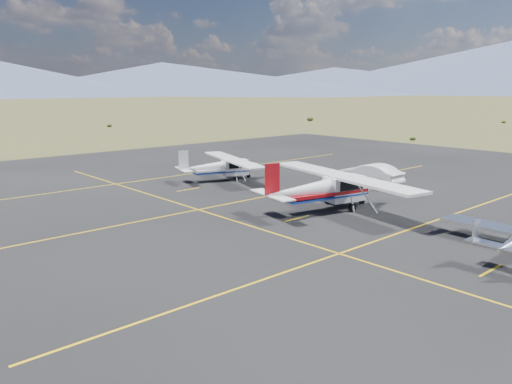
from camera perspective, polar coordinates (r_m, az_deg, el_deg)
name	(u,v)px	position (r m, az deg, el deg)	size (l,w,h in m)	color
ground	(447,237)	(26.88, 20.95, -4.88)	(1600.00, 1600.00, 0.00)	#383D1C
apron	(337,212)	(30.55, 9.27, -2.25)	(72.00, 72.00, 0.02)	black
aircraft_cessna	(326,188)	(30.58, 7.99, 0.51)	(7.89, 12.55, 3.17)	white
aircraft_plain	(221,166)	(40.18, -3.99, 2.95)	(6.86, 10.02, 2.56)	white
sedan	(370,174)	(39.00, 12.89, 1.97)	(1.77, 5.08, 1.67)	white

